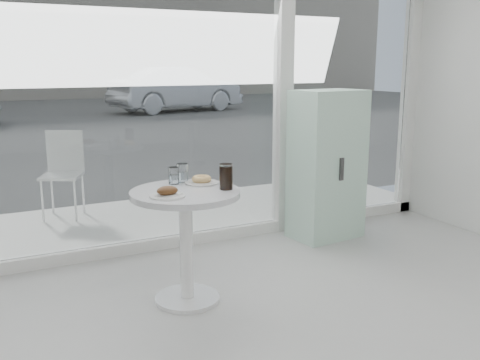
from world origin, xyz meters
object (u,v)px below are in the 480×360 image
mint_cabinet (327,165)px  water_tumbler_a (174,177)px  patio_chair (63,168)px  plate_fritter (168,193)px  main_table (186,223)px  plate_donut (202,181)px  cola_glass (226,177)px  water_tumbler_b (182,174)px  car_silver (177,89)px

mint_cabinet → water_tumbler_a: bearing=-168.9°
patio_chair → plate_fritter: patio_chair is taller
main_table → plate_fritter: 0.31m
main_table → plate_donut: size_ratio=3.33×
main_table → patio_chair: patio_chair is taller
plate_fritter → plate_donut: size_ratio=0.96×
plate_donut → water_tumbler_a: water_tumbler_a is taller
patio_chair → water_tumbler_a: 2.20m
plate_donut → cola_glass: (0.08, -0.23, 0.06)m
mint_cabinet → water_tumbler_b: size_ratio=10.28×
plate_donut → water_tumbler_b: bearing=134.2°
patio_chair → water_tumbler_a: bearing=-54.6°
mint_cabinet → water_tumbler_b: 1.66m
mint_cabinet → patio_chair: (-2.07, 1.63, -0.13)m
mint_cabinet → plate_fritter: mint_cabinet is taller
car_silver → water_tumbler_b: 14.58m
plate_donut → water_tumbler_a: (-0.18, 0.07, 0.03)m
main_table → car_silver: (5.03, 13.95, 0.19)m
main_table → water_tumbler_a: bearing=89.9°
main_table → water_tumbler_b: water_tumbler_b is taller
water_tumbler_b → cola_glass: (0.18, -0.33, 0.02)m
patio_chair → plate_donut: bearing=-50.7°
plate_fritter → cola_glass: size_ratio=1.31×
plate_donut → car_silver: bearing=70.6°
main_table → plate_donut: plate_donut is taller
car_silver → cola_glass: size_ratio=26.40×
water_tumbler_a → water_tumbler_b: bearing=22.4°
plate_fritter → car_silver: bearing=69.7°
mint_cabinet → plate_donut: bearing=-164.5°
main_table → water_tumbler_b: 0.38m
car_silver → plate_fritter: 14.99m
plate_fritter → plate_donut: bearing=37.0°
mint_cabinet → water_tumbler_a: 1.74m
plate_fritter → cola_glass: 0.41m
plate_fritter → patio_chair: bearing=96.1°
plate_fritter → cola_glass: (0.41, 0.02, 0.06)m
water_tumbler_a → water_tumbler_b: water_tumbler_b is taller
plate_fritter → cola_glass: bearing=3.2°
car_silver → plate_donut: (-4.86, -13.81, 0.05)m
main_table → water_tumbler_b: size_ratio=5.86×
main_table → plate_donut: (0.18, 0.14, 0.24)m
mint_cabinet → main_table: bearing=-162.3°
car_silver → water_tumbler_b: (-4.96, -13.71, 0.09)m
plate_fritter → water_tumbler_a: 0.36m
patio_chair → cola_glass: (0.67, -2.44, 0.31)m
water_tumbler_a → water_tumbler_b: 0.08m
mint_cabinet → water_tumbler_a: mint_cabinet is taller
main_table → cola_glass: (0.26, -0.08, 0.30)m
plate_donut → water_tumbler_b: 0.15m
car_silver → water_tumbler_b: car_silver is taller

